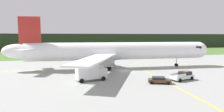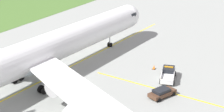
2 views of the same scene
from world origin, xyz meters
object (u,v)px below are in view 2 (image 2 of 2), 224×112
at_px(airliner, 41,52).
at_px(apron_cone, 154,67).
at_px(staff_car, 162,92).
at_px(ops_pickup_truck, 168,74).

bearing_deg(airliner, apron_cone, -47.01).
distance_m(airliner, staff_car, 19.69).
bearing_deg(staff_car, ops_pickup_truck, 12.82).
bearing_deg(apron_cone, ops_pickup_truck, -127.09).
height_order(ops_pickup_truck, apron_cone, ops_pickup_truck).
relative_size(airliner, apron_cone, 76.97).
height_order(airliner, apron_cone, airliner).
bearing_deg(ops_pickup_truck, staff_car, -167.18).
distance_m(airliner, apron_cone, 19.42).
bearing_deg(staff_car, apron_cone, 29.35).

